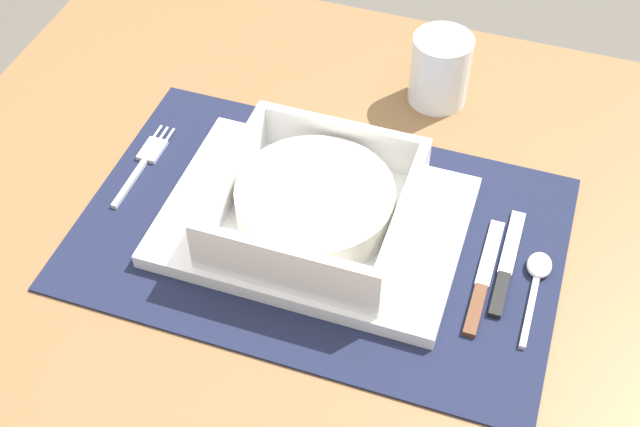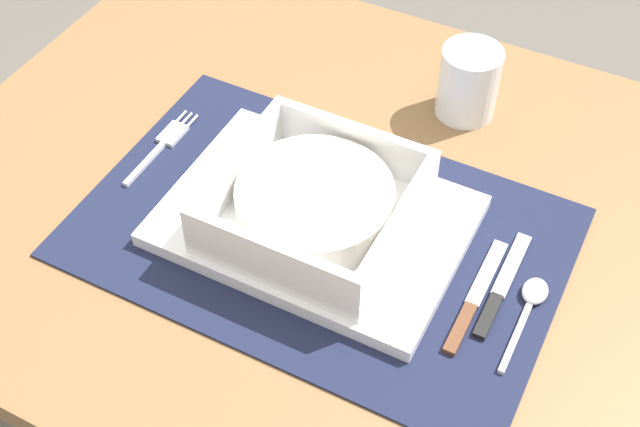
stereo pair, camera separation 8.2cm
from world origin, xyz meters
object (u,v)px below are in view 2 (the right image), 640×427
at_px(dining_table, 315,268).
at_px(bread_knife, 473,302).
at_px(porridge_bowl, 315,205).
at_px(drinking_glass, 468,86).
at_px(butter_knife, 500,290).
at_px(spoon, 531,301).
at_px(fork, 165,142).

relative_size(dining_table, bread_knife, 5.82).
relative_size(porridge_bowl, drinking_glass, 2.17).
distance_m(butter_knife, bread_knife, 0.03).
relative_size(spoon, bread_knife, 0.79).
distance_m(dining_table, bread_knife, 0.24).
relative_size(spoon, drinking_glass, 1.34).
xyz_separation_m(spoon, bread_knife, (-0.05, -0.03, -0.00)).
distance_m(dining_table, butter_knife, 0.25).
xyz_separation_m(spoon, butter_knife, (-0.03, -0.00, -0.00)).
height_order(dining_table, bread_knife, bread_knife).
xyz_separation_m(porridge_bowl, fork, (-0.21, 0.04, -0.04)).
bearing_deg(fork, drinking_glass, 38.88).
distance_m(porridge_bowl, bread_knife, 0.18).
bearing_deg(dining_table, bread_knife, -16.69).
xyz_separation_m(porridge_bowl, bread_knife, (0.17, -0.01, -0.04)).
bearing_deg(drinking_glass, spoon, -56.53).
relative_size(fork, spoon, 1.13).
bearing_deg(porridge_bowl, spoon, 3.50).
xyz_separation_m(dining_table, butter_knife, (0.21, -0.03, 0.13)).
bearing_deg(bread_knife, butter_knife, 56.28).
bearing_deg(drinking_glass, fork, -142.95).
bearing_deg(dining_table, drinking_glass, 65.10).
distance_m(porridge_bowl, spoon, 0.22).
xyz_separation_m(dining_table, fork, (-0.18, -0.01, 0.13)).
relative_size(spoon, butter_knife, 0.83).
distance_m(fork, spoon, 0.43).
distance_m(porridge_bowl, drinking_glass, 0.25).
distance_m(dining_table, porridge_bowl, 0.18).
relative_size(bread_knife, drinking_glass, 1.71).
height_order(spoon, drinking_glass, drinking_glass).
xyz_separation_m(fork, drinking_glass, (0.27, 0.21, 0.03)).
bearing_deg(fork, porridge_bowl, -8.65).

